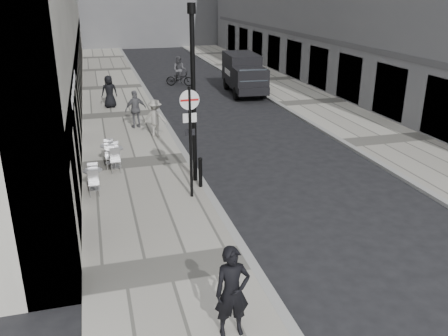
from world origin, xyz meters
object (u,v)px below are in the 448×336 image
Objects in this scene: cyclist at (179,74)px; sign_post at (190,128)px; walking_man at (232,292)px; lamppost at (193,87)px; panel_van at (244,72)px.

sign_post is at bearing -76.31° from cyclist.
walking_man is 0.92× the size of cyclist.
lamppost is (0.40, 1.31, 0.98)m from sign_post.
walking_man is 8.22m from lamppost.
panel_van reaches higher than walking_man.
lamppost is 1.10× the size of panel_van.
panel_van is at bearing -22.27° from cyclist.
sign_post is 19.10m from cyclist.
lamppost reaches higher than cyclist.
lamppost reaches higher than walking_man.
lamppost is 15.38m from panel_van.
sign_post is at bearing -106.97° from lamppost.
sign_post reaches higher than panel_van.
lamppost is at bearing 84.67° from walking_man.
sign_post is 0.66× the size of panel_van.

